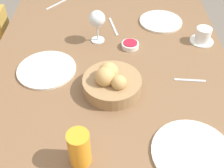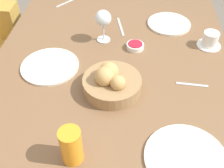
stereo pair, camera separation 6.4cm
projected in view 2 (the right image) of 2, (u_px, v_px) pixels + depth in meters
The scene contains 13 objects.
ground_plane at pixel (111, 166), 1.65m from camera, with size 10.00×10.00×0.00m, color #6B6056.
dining_table at pixel (110, 90), 1.21m from camera, with size 1.49×1.05×0.71m.
bread_basket at pixel (111, 82), 1.07m from camera, with size 0.23×0.23×0.12m.
plate_near_left at pixel (186, 159), 0.88m from camera, with size 0.26×0.26×0.01m.
plate_near_right at pixel (169, 24), 1.45m from camera, with size 0.22×0.22×0.01m.
plate_far_center at pixel (50, 66), 1.20m from camera, with size 0.25×0.25×0.01m.
juice_glass at pixel (71, 146), 0.84m from camera, with size 0.07×0.07×0.13m.
wine_glass at pixel (103, 19), 1.27m from camera, with size 0.08×0.08×0.16m.
coffee_cup at pixel (210, 40), 1.29m from camera, with size 0.11×0.11×0.07m.
jam_bowl_berry at pixel (135, 46), 1.29m from camera, with size 0.08×0.08×0.03m.
fork_silver at pixel (121, 27), 1.43m from camera, with size 0.17×0.05×0.00m.
knife_silver at pixel (68, 2), 1.63m from camera, with size 0.14×0.12×0.00m.
spoon_coffee at pixel (192, 85), 1.12m from camera, with size 0.02×0.13×0.00m.
Camera 2 is at (-0.85, -0.08, 1.49)m, focal length 45.00 mm.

